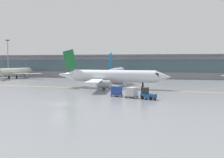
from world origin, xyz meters
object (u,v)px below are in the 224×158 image
object	(u,v)px
cargo_dolly_trailing	(117,91)
apron_light_mast_0	(8,57)
gate_airplane_0	(15,72)
baggage_tug	(148,94)
taxiing_regional_jet	(112,76)
cargo_dolly_lead	(132,92)
gate_airplane_1	(117,72)

from	to	relation	value
cargo_dolly_trailing	apron_light_mast_0	world-z (taller)	apron_light_mast_0
gate_airplane_0	baggage_tug	bearing A→B (deg)	-126.62
taxiing_regional_jet	baggage_tug	bearing A→B (deg)	-53.52
cargo_dolly_lead	cargo_dolly_trailing	size ratio (longest dim) A/B	1.00
baggage_tug	cargo_dolly_trailing	world-z (taller)	baggage_tug
taxiing_regional_jet	gate_airplane_0	bearing A→B (deg)	151.86
gate_airplane_1	baggage_tug	xyz separation A→B (m)	(16.83, -48.59, -2.01)
cargo_dolly_lead	apron_light_mast_0	world-z (taller)	apron_light_mast_0
baggage_tug	apron_light_mast_0	distance (m)	93.11
taxiing_regional_jet	apron_light_mast_0	bearing A→B (deg)	149.69
gate_airplane_0	gate_airplane_1	distance (m)	43.25
gate_airplane_0	cargo_dolly_lead	size ratio (longest dim) A/B	10.49
baggage_tug	gate_airplane_1	bearing A→B (deg)	132.98
baggage_tug	apron_light_mast_0	xyz separation A→B (m)	(-69.37, 61.60, 7.98)
gate_airplane_1	cargo_dolly_lead	xyz separation A→B (m)	(13.79, -47.24, -1.85)
gate_airplane_1	cargo_dolly_trailing	distance (m)	47.04
gate_airplane_0	cargo_dolly_lead	xyz separation A→B (m)	(56.91, -50.59, -1.62)
gate_airplane_0	taxiing_regional_jet	size ratio (longest dim) A/B	0.89
cargo_dolly_lead	apron_light_mast_0	size ratio (longest dim) A/B	0.16
cargo_dolly_trailing	apron_light_mast_0	size ratio (longest dim) A/B	0.16
baggage_tug	taxiing_regional_jet	bearing A→B (deg)	144.45
baggage_tug	cargo_dolly_trailing	bearing A→B (deg)	180.00
cargo_dolly_lead	gate_airplane_1	bearing A→B (deg)	130.15
cargo_dolly_trailing	cargo_dolly_lead	bearing A→B (deg)	-0.00
apron_light_mast_0	taxiing_regional_jet	bearing A→B (deg)	-36.21
baggage_tug	gate_airplane_0	bearing A→B (deg)	162.98
taxiing_regional_jet	cargo_dolly_trailing	distance (m)	17.10
gate_airplane_1	cargo_dolly_trailing	world-z (taller)	gate_airplane_1
cargo_dolly_trailing	apron_light_mast_0	distance (m)	86.60
baggage_tug	cargo_dolly_lead	xyz separation A→B (m)	(-3.04, 1.35, 0.16)
gate_airplane_0	cargo_dolly_trailing	xyz separation A→B (m)	(53.66, -49.15, -1.62)
taxiing_regional_jet	apron_light_mast_0	size ratio (longest dim) A/B	1.84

